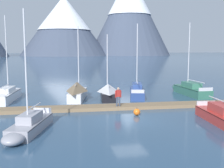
% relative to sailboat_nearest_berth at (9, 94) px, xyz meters
% --- Properties ---
extents(ground_plane, '(700.00, 700.00, 0.00)m').
position_rel_sailboat_nearest_berth_xyz_m(ground_plane, '(10.21, -10.77, -0.58)').
color(ground_plane, '#2D4C6B').
extents(mountain_central_massif, '(70.48, 70.48, 46.89)m').
position_rel_sailboat_nearest_berth_xyz_m(mountain_central_massif, '(17.13, 195.86, 24.58)').
color(mountain_central_massif, '#424C60').
rests_on(mountain_central_massif, ground).
extents(mountain_shoulder_ridge, '(69.95, 69.95, 69.00)m').
position_rel_sailboat_nearest_berth_xyz_m(mountain_shoulder_ridge, '(72.88, 201.83, 36.05)').
color(mountain_shoulder_ridge, '#424C60').
rests_on(mountain_shoulder_ridge, ground).
extents(dock, '(24.50, 3.42, 0.30)m').
position_rel_sailboat_nearest_berth_xyz_m(dock, '(10.21, -6.77, -0.43)').
color(dock, '#846B4C').
rests_on(dock, ground).
extents(sailboat_nearest_berth, '(2.46, 7.78, 8.80)m').
position_rel_sailboat_nearest_berth_xyz_m(sailboat_nearest_berth, '(0.00, 0.00, 0.00)').
color(sailboat_nearest_berth, white).
rests_on(sailboat_nearest_berth, ground).
extents(sailboat_second_berth, '(3.08, 6.01, 7.84)m').
position_rel_sailboat_nearest_berth_xyz_m(sailboat_second_berth, '(2.88, -12.67, -0.08)').
color(sailboat_second_berth, '#93939E').
rests_on(sailboat_second_berth, ground).
extents(sailboat_mid_dock_port, '(3.02, 6.95, 7.82)m').
position_rel_sailboat_nearest_berth_xyz_m(sailboat_mid_dock_port, '(7.27, -1.22, 0.33)').
color(sailboat_mid_dock_port, silver).
rests_on(sailboat_mid_dock_port, ground).
extents(sailboat_mid_dock_starboard, '(2.31, 6.14, 6.96)m').
position_rel_sailboat_nearest_berth_xyz_m(sailboat_mid_dock_starboard, '(10.45, -1.61, 0.21)').
color(sailboat_mid_dock_starboard, black).
rests_on(sailboat_mid_dock_starboard, ground).
extents(sailboat_far_berth, '(3.18, 6.73, 8.22)m').
position_rel_sailboat_nearest_berth_xyz_m(sailboat_far_berth, '(14.00, -0.95, 0.03)').
color(sailboat_far_berth, navy).
rests_on(sailboat_far_berth, ground).
extents(sailboat_outer_slip, '(2.39, 6.57, 7.39)m').
position_rel_sailboat_nearest_berth_xyz_m(sailboat_outer_slip, '(16.49, -13.56, -0.04)').
color(sailboat_outer_slip, '#B2332D').
rests_on(sailboat_outer_slip, ground).
extents(sailboat_end_of_dock, '(1.87, 7.30, 8.46)m').
position_rel_sailboat_nearest_berth_xyz_m(sailboat_end_of_dock, '(20.55, -1.03, 0.02)').
color(sailboat_end_of_dock, '#336B56').
rests_on(sailboat_end_of_dock, ground).
extents(person_on_dock, '(0.58, 0.27, 1.69)m').
position_rel_sailboat_nearest_berth_xyz_m(person_on_dock, '(10.23, -7.17, 0.68)').
color(person_on_dock, '#384256').
rests_on(person_on_dock, dock).
extents(mooring_buoy_channel_marker, '(0.56, 0.56, 0.64)m').
position_rel_sailboat_nearest_berth_xyz_m(mooring_buoy_channel_marker, '(11.17, -9.66, -0.30)').
color(mooring_buoy_channel_marker, orange).
rests_on(mooring_buoy_channel_marker, ground).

